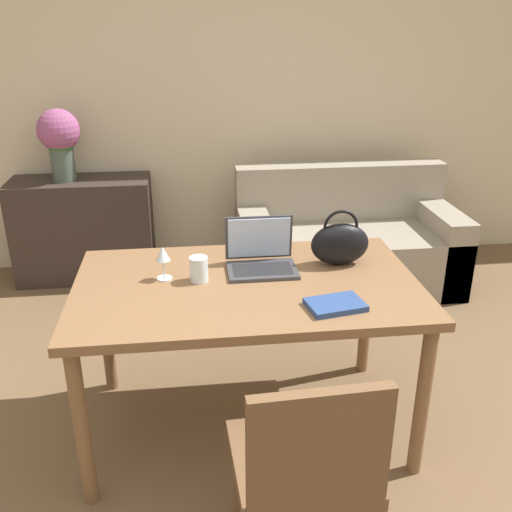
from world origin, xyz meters
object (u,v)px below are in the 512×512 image
chair (306,465)px  laptop (261,255)px  drinking_glass (199,269)px  wine_glass (163,256)px  flower_vase (60,137)px  handbag (340,243)px  couch (345,245)px

chair → laptop: 1.02m
chair → drinking_glass: bearing=106.4°
wine_glass → flower_vase: size_ratio=0.30×
drinking_glass → handbag: size_ratio=0.41×
couch → flower_vase: (-1.95, 0.34, 0.75)m
wine_glass → handbag: size_ratio=0.56×
laptop → drinking_glass: 0.30m
wine_glass → flower_vase: 1.90m
couch → laptop: (-0.79, -1.33, 0.52)m
laptop → flower_vase: (-1.16, 1.67, 0.23)m
drinking_glass → couch: bearing=53.6°
drinking_glass → handbag: bearing=9.0°
handbag → wine_glass: bearing=-175.3°
chair → laptop: laptop is taller
drinking_glass → flower_vase: 2.00m
drinking_glass → flower_vase: size_ratio=0.22×
drinking_glass → flower_vase: (-0.88, 1.78, 0.23)m
couch → wine_glass: 1.95m
wine_glass → laptop: bearing=9.9°
flower_vase → drinking_glass: bearing=-63.7°
chair → handbag: bearing=67.8°
laptop → drinking_glass: laptop is taller
chair → drinking_glass: chair is taller
handbag → flower_vase: size_ratio=0.54×
flower_vase → wine_glass: bearing=-67.2°
laptop → handbag: size_ratio=1.16×
laptop → flower_vase: size_ratio=0.62×
couch → flower_vase: bearing=170.2°
couch → wine_glass: wine_glass is taller
drinking_glass → handbag: handbag is taller
laptop → couch: bearing=59.5°
couch → wine_glass: (-1.22, -1.41, 0.57)m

